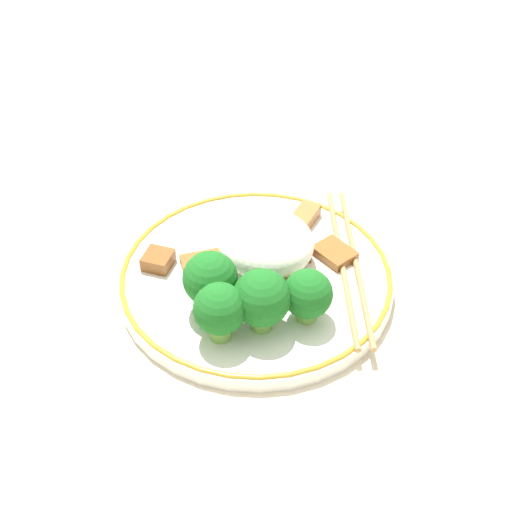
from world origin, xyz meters
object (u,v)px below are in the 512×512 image
Objects in this scene: broccoli_back_right at (262,299)px; broccoli_mid_left at (308,295)px; plate at (256,278)px; chopsticks at (349,263)px; broccoli_back_center at (220,310)px; broccoli_back_left at (210,279)px.

broccoli_mid_left is at bearing -132.91° from broccoli_back_right.
plate is at bearing -20.22° from broccoli_mid_left.
broccoli_mid_left is 0.08m from chopsticks.
plate is 4.35× the size of broccoli_back_right.
plate is at bearing -78.12° from broccoli_back_center.
broccoli_mid_left is at bearing 159.78° from plate.
broccoli_mid_left is at bearing -131.05° from broccoli_back_center.
broccoli_back_left is 0.03m from broccoli_back_center.
broccoli_mid_left is (-0.07, -0.03, -0.01)m from broccoli_back_left.
broccoli_back_right is (-0.04, 0.05, 0.04)m from plate.
broccoli_back_center is (-0.02, 0.02, -0.00)m from broccoli_back_left.
plate is 4.64× the size of broccoli_back_center.
broccoli_back_right reaches higher than chopsticks.
plate is 1.34× the size of chopsticks.
broccoli_back_right is at bearing 76.24° from chopsticks.
chopsticks is at bearing -123.18° from broccoli_back_left.
chopsticks is (-0.03, -0.10, -0.03)m from broccoli_back_right.
broccoli_back_left is at bearing -42.14° from broccoli_back_center.
broccoli_back_left reaches higher than chopsticks.
chopsticks is (-0.07, -0.11, -0.03)m from broccoli_back_left.
broccoli_back_left is 0.13m from chopsticks.
broccoli_mid_left is (-0.05, -0.05, -0.00)m from broccoli_back_center.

